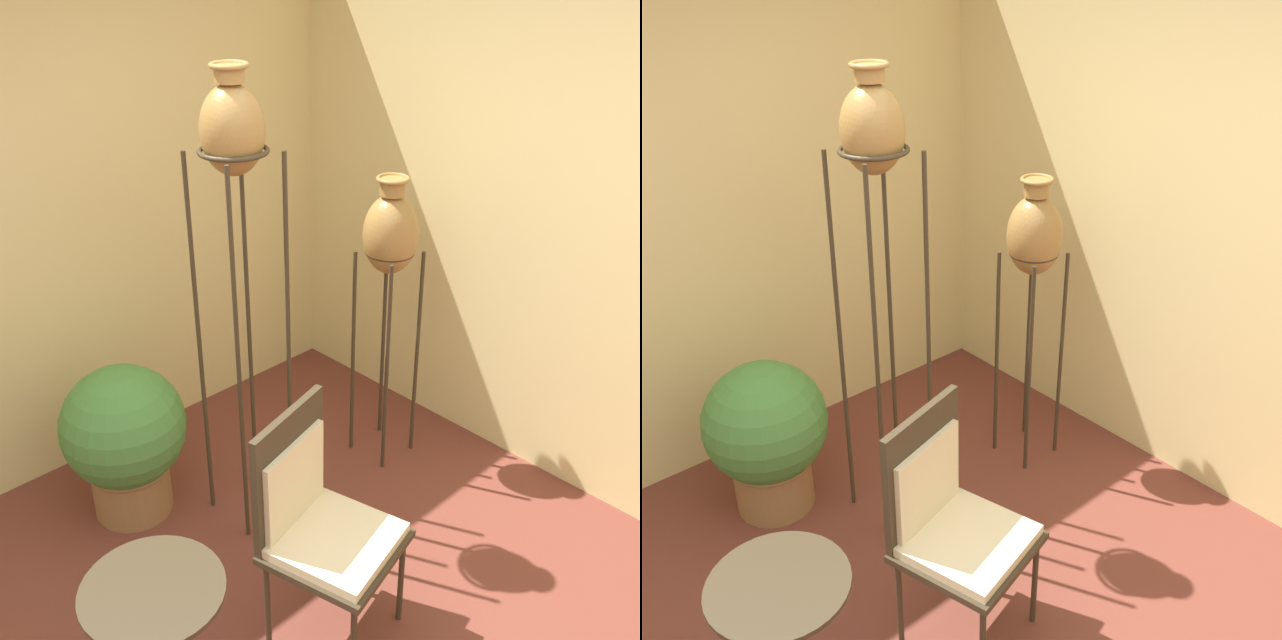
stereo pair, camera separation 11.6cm
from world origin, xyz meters
TOP-DOWN VIEW (x-y plane):
  - wall_right at (2.01, 0.00)m, footprint 0.06×7.96m
  - vase_stand_tall at (0.68, 1.03)m, footprint 0.30×0.30m
  - vase_stand_medium at (1.50, 0.91)m, footprint 0.27×0.27m
  - chair at (0.43, 0.29)m, footprint 0.56×0.55m
  - side_table at (-0.30, 0.26)m, footprint 0.46×0.46m
  - potted_plant at (0.25, 1.43)m, footprint 0.59×0.59m

SIDE VIEW (x-z plane):
  - potted_plant at x=0.25m, z-range 0.04..0.82m
  - side_table at x=-0.30m, z-range 0.17..0.93m
  - chair at x=0.43m, z-range 0.07..1.07m
  - vase_stand_medium at x=1.50m, z-range 0.46..2.01m
  - wall_right at x=2.01m, z-range 0.00..2.70m
  - vase_stand_tall at x=0.68m, z-range 0.72..2.84m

